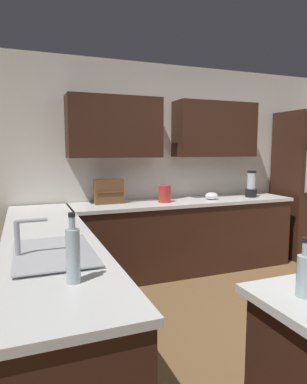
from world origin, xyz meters
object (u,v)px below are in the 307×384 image
object	(u,v)px
wall_oven	(307,184)
kettle	(165,194)
blender	(251,186)
dish_soap_bottle	(73,254)
oil_bottle	(304,274)
sink_unit	(52,252)
spice_rack	(109,192)
mixing_bowl	(212,196)

from	to	relation	value
wall_oven	kettle	world-z (taller)	wall_oven
blender	dish_soap_bottle	bearing A→B (deg)	39.04
kettle	oil_bottle	size ratio (longest dim) A/B	0.79
blender	kettle	bearing A→B (deg)	-0.00
sink_unit	dish_soap_bottle	size ratio (longest dim) A/B	2.07
wall_oven	spice_rack	bearing A→B (deg)	-1.66
mixing_bowl	dish_soap_bottle	distance (m)	2.93
wall_oven	blender	xyz separation A→B (m)	(1.00, 0.04, 0.02)
oil_bottle	spice_rack	bearing A→B (deg)	-86.24
mixing_bowl	kettle	distance (m)	0.65
spice_rack	kettle	xyz separation A→B (m)	(-0.65, 0.13, -0.04)
dish_soap_bottle	oil_bottle	size ratio (longest dim) A/B	1.30
wall_oven	mixing_bowl	size ratio (longest dim) A/B	12.48
sink_unit	oil_bottle	bearing A→B (deg)	134.11
blender	kettle	world-z (taller)	blender
wall_oven	kettle	xyz separation A→B (m)	(2.25, 0.04, -0.03)
kettle	dish_soap_bottle	bearing A→B (deg)	57.19
spice_rack	dish_soap_bottle	xyz separation A→B (m)	(0.72, 2.25, -0.00)
blender	spice_rack	bearing A→B (deg)	-3.82
wall_oven	kettle	distance (m)	2.25
mixing_bowl	spice_rack	distance (m)	1.31
blender	spice_rack	xyz separation A→B (m)	(1.90, -0.13, -0.01)
wall_oven	kettle	bearing A→B (deg)	1.09
wall_oven	blender	distance (m)	1.00
dish_soap_bottle	oil_bottle	distance (m)	1.04
blender	dish_soap_bottle	world-z (taller)	blender
blender	wall_oven	bearing A→B (deg)	-177.54
kettle	sink_unit	bearing A→B (deg)	49.03
spice_rack	dish_soap_bottle	world-z (taller)	dish_soap_bottle
wall_oven	mixing_bowl	bearing A→B (deg)	1.54
mixing_bowl	wall_oven	bearing A→B (deg)	-178.46
mixing_bowl	dish_soap_bottle	bearing A→B (deg)	46.45
spice_rack	kettle	world-z (taller)	spice_rack
kettle	spice_rack	bearing A→B (deg)	-11.06
sink_unit	dish_soap_bottle	bearing A→B (deg)	96.95
mixing_bowl	dish_soap_bottle	xyz separation A→B (m)	(2.02, 2.12, 0.09)
sink_unit	spice_rack	distance (m)	1.94
wall_oven	mixing_bowl	distance (m)	1.60
spice_rack	dish_soap_bottle	bearing A→B (deg)	72.27
sink_unit	mixing_bowl	world-z (taller)	sink_unit
mixing_bowl	oil_bottle	bearing A→B (deg)	67.00
mixing_bowl	dish_soap_bottle	size ratio (longest dim) A/B	0.48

